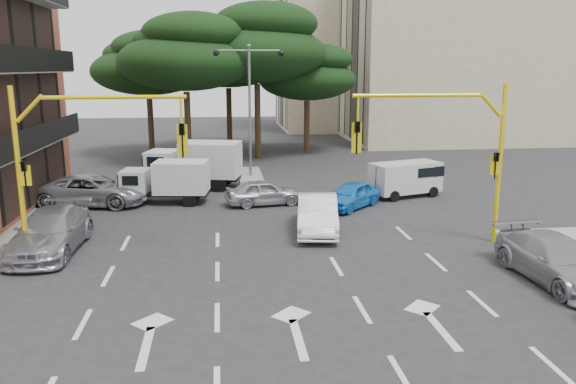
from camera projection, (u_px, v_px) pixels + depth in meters
The scene contains 21 objects.
ground at pixel (278, 269), 18.74m from camera, with size 120.00×120.00×0.00m, color #28282B.
median_strip at pixel (251, 177), 34.23m from camera, with size 1.40×6.00×0.15m, color gray.
apartment_beige_near at pixel (462, 36), 50.07m from camera, with size 20.20×12.15×18.70m.
apartment_beige_far at pixel (354, 51), 61.10m from camera, with size 16.20×12.15×16.70m.
pine_left_near at pixel (186, 52), 37.90m from camera, with size 9.15×9.15×10.23m.
pine_center at pixel (258, 43), 40.28m from camera, with size 9.98×9.98×11.16m.
pine_left_far at pixel (148, 63), 41.58m from camera, with size 8.32×8.32×9.30m.
pine_right at pixel (308, 72), 43.14m from camera, with size 7.49×7.49×8.37m.
pine_back at pixel (229, 54), 45.04m from camera, with size 9.15×9.15×10.23m.
signal_mast_right at pixel (455, 142), 20.63m from camera, with size 5.79×0.37×6.00m.
signal_mast_left at pixel (72, 149), 19.03m from camera, with size 5.79×0.37×6.00m.
street_lamp_center at pixel (249, 87), 33.07m from camera, with size 4.16×0.36×7.77m.
car_white_hatch at pixel (317, 214), 22.85m from camera, with size 1.57×4.50×1.48m, color white.
car_blue_compact at pixel (351, 195), 26.77m from camera, with size 1.47×3.65×1.24m, color blue.
car_silver_wagon at pixel (51, 232), 20.34m from camera, with size 2.11×5.18×1.50m, color gray.
car_silver_cross_a at pixel (93, 190), 27.27m from camera, with size 2.45×5.30×1.47m, color #919398.
car_silver_cross_b at pixel (264, 192), 27.36m from camera, with size 1.50×3.74×1.27m, color #A7ABB0.
car_silver_parked at pixel (556, 260), 17.53m from camera, with size 1.96×4.82×1.40m, color #95979C.
van_white at pixel (405, 179), 29.12m from camera, with size 1.64×3.63×1.82m, color silver, non-canonical shape.
box_truck_a at pixel (166, 182), 27.67m from camera, with size 1.79×4.27×2.10m, color silver, non-canonical shape.
box_truck_b at pixel (194, 165), 31.21m from camera, with size 2.20×5.23×2.57m, color white, non-canonical shape.
Camera 1 is at (-1.79, -17.65, 6.57)m, focal length 35.00 mm.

